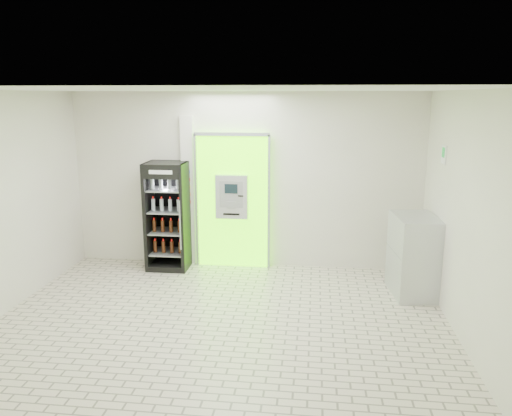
# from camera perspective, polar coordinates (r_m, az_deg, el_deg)

# --- Properties ---
(ground) EXTENTS (6.00, 6.00, 0.00)m
(ground) POSITION_cam_1_polar(r_m,az_deg,el_deg) (6.66, -4.30, -13.40)
(ground) COLOR beige
(ground) RESTS_ON ground
(room_shell) EXTENTS (6.00, 6.00, 6.00)m
(room_shell) POSITION_cam_1_polar(r_m,az_deg,el_deg) (6.08, -4.59, 2.38)
(room_shell) COLOR silver
(room_shell) RESTS_ON ground
(atm_assembly) EXTENTS (1.30, 0.24, 2.33)m
(atm_assembly) POSITION_cam_1_polar(r_m,az_deg,el_deg) (8.58, -2.68, 0.90)
(atm_assembly) COLOR #5AFF00
(atm_assembly) RESTS_ON ground
(pillar) EXTENTS (0.22, 0.11, 2.60)m
(pillar) POSITION_cam_1_polar(r_m,az_deg,el_deg) (8.74, -7.70, 1.89)
(pillar) COLOR silver
(pillar) RESTS_ON ground
(beverage_cooler) EXTENTS (0.69, 0.66, 1.84)m
(beverage_cooler) POSITION_cam_1_polar(r_m,az_deg,el_deg) (8.67, -9.99, -1.10)
(beverage_cooler) COLOR black
(beverage_cooler) RESTS_ON ground
(steel_cabinet) EXTENTS (0.70, 0.96, 1.20)m
(steel_cabinet) POSITION_cam_1_polar(r_m,az_deg,el_deg) (7.82, 17.60, -5.20)
(steel_cabinet) COLOR #B4B7BC
(steel_cabinet) RESTS_ON ground
(exit_sign) EXTENTS (0.02, 0.22, 0.26)m
(exit_sign) POSITION_cam_1_polar(r_m,az_deg,el_deg) (7.53, 20.69, 5.76)
(exit_sign) COLOR white
(exit_sign) RESTS_ON room_shell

